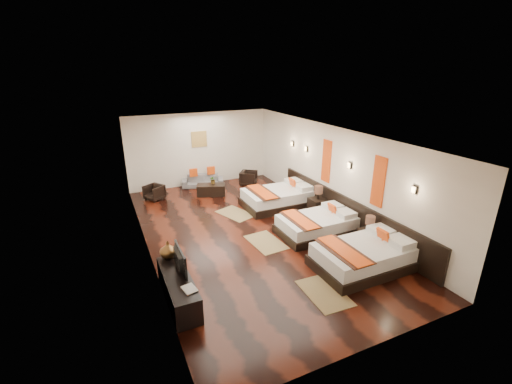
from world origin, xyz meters
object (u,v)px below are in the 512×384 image
figurine (168,250)px  armchair_right (249,178)px  coffee_table (211,190)px  tv (176,260)px  bed_mid (317,224)px  armchair_left (154,192)px  table_plant (213,180)px  bed_far (279,197)px  nightstand_b (318,205)px  bed_near (364,256)px  nightstand_a (368,236)px  book (184,291)px  tv_console (178,289)px  sofa (203,181)px

figurine → armchair_right: size_ratio=0.60×
coffee_table → tv: bearing=-114.4°
bed_mid → armchair_left: bearing=128.8°
tv → armchair_left: tv is taller
table_plant → bed_far: bearing=-50.8°
nightstand_b → bed_mid: bearing=-124.5°
bed_near → armchair_left: size_ratio=3.88×
nightstand_a → nightstand_b: 2.28m
bed_near → table_plant: bed_near is taller
table_plant → nightstand_a: bearing=-66.4°
nightstand_b → tv: 5.38m
book → table_plant: table_plant is taller
tv_console → tv: (0.05, 0.21, 0.52)m
tv → armchair_right: tv is taller
bed_mid → figurine: (-4.20, -0.49, 0.46)m
tv → coffee_table: 5.84m
bed_far → nightstand_b: (0.75, -1.17, 0.03)m
coffee_table → bed_far: bearing=-48.1°
bed_near → coffee_table: size_ratio=2.28×
sofa → coffee_table: size_ratio=1.57×
bed_far → sofa: 3.47m
armchair_left → coffee_table: bearing=46.2°
bed_near → bed_far: 4.15m
nightstand_a → table_plant: (-2.38, 5.46, 0.24)m
table_plant → book: bearing=-112.8°
bed_mid → tv: tv is taller
sofa → armchair_left: (-1.95, -0.65, 0.04)m
bed_far → bed_mid: bearing=-90.1°
figurine → bed_mid: bearing=6.6°
bed_mid → figurine: bearing=-173.4°
bed_near → figurine: 4.45m
bed_near → book: bearing=179.0°
figurine → table_plant: 5.40m
tv_console → bed_mid: bearing=17.1°
bed_far → coffee_table: bearing=131.9°
bed_near → bed_far: bed_far is taller
tv_console → armchair_left: (0.50, 5.89, -0.01)m
nightstand_a → bed_far: bearing=102.2°
nightstand_b → bed_far: bearing=122.6°
bed_far → figurine: figurine is taller
sofa → bed_far: bearing=-42.4°
coffee_table → book: bearing=-112.2°
bed_near → nightstand_a: (0.75, 0.70, 0.01)m
nightstand_b → book: 5.74m
tv → figurine: (-0.05, 0.60, -0.06)m
tv → coffee_table: size_ratio=0.85×
figurine → armchair_left: figurine is taller
bed_mid → armchair_left: bed_mid is taller
book → armchair_right: bearing=57.4°
bed_near → coffee_table: bed_near is taller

